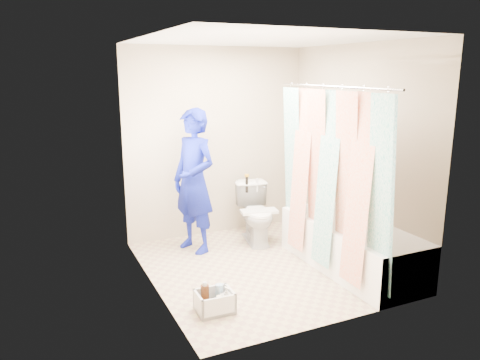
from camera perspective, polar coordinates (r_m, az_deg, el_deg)
name	(u,v)px	position (r m, az deg, el deg)	size (l,w,h in m)	color
floor	(262,267)	(5.22, 2.76, -10.53)	(2.60, 2.60, 0.00)	tan
ceiling	(265,39)	(4.79, 3.08, 16.75)	(2.40, 2.60, 0.02)	white
wall_back	(217,143)	(6.03, -2.84, 4.58)	(2.40, 0.02, 2.40)	#B6A58C
wall_front	(340,187)	(3.79, 12.06, -0.83)	(2.40, 0.02, 2.40)	#B6A58C
wall_left	(150,169)	(4.45, -10.92, 1.27)	(0.02, 2.60, 2.40)	#B6A58C
wall_right	(357,151)	(5.52, 14.03, 3.41)	(0.02, 2.60, 2.40)	#B6A58C
bathtub	(351,245)	(5.23, 13.36, -7.70)	(0.70, 1.75, 0.50)	white
curtain_rod	(333,87)	(4.70, 11.22, 11.11)	(0.02, 0.02, 1.90)	silver
shower_curtain	(328,180)	(4.82, 10.73, 0.00)	(0.06, 1.75, 1.80)	silver
toilet	(257,214)	(5.85, 2.03, -4.10)	(0.41, 0.71, 0.73)	silver
tank_lid	(259,211)	(5.72, 2.34, -3.84)	(0.45, 0.19, 0.03)	silver
tank_internals	(250,183)	(5.93, 1.17, -0.33)	(0.18, 0.07, 0.24)	black
plumber	(194,181)	(5.47, -5.62, -0.14)	(0.62, 0.40, 1.69)	navy
cleaning_caddy	(216,302)	(4.30, -2.97, -14.65)	(0.33, 0.27, 0.25)	silver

